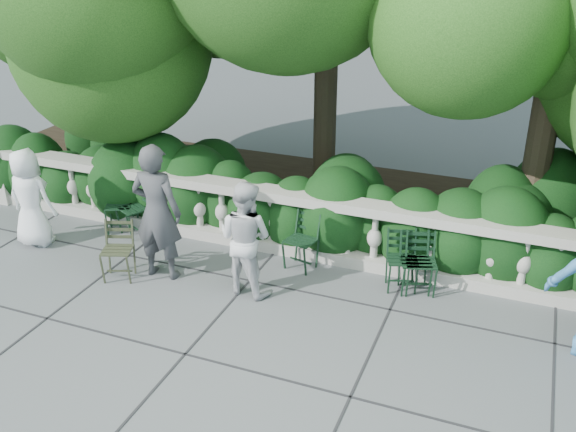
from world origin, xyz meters
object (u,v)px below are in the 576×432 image
at_px(chair_b, 120,235).
at_px(chair_e, 419,297).
at_px(chair_f, 401,294).
at_px(person_casual_man, 245,238).
at_px(chair_c, 295,272).
at_px(chair_a, 127,237).
at_px(person_woman_grey, 157,212).
at_px(chair_weathered, 118,283).
at_px(person_businessman, 30,198).
at_px(chair_d, 415,296).

distance_m(chair_b, chair_e, 4.83).
height_order(chair_f, person_casual_man, person_casual_man).
bearing_deg(person_casual_man, chair_c, -113.32).
xyz_separation_m(chair_a, person_woman_grey, (1.16, -0.82, 0.97)).
height_order(chair_b, chair_f, same).
relative_size(chair_e, chair_f, 1.00).
distance_m(chair_a, person_casual_man, 2.69).
height_order(chair_b, chair_e, same).
height_order(person_woman_grey, person_casual_man, person_woman_grey).
relative_size(chair_e, person_woman_grey, 0.43).
bearing_deg(chair_c, person_casual_man, -110.14).
bearing_deg(chair_weathered, person_casual_man, -3.71).
distance_m(chair_a, chair_b, 0.15).
xyz_separation_m(chair_weathered, person_casual_man, (1.74, 0.51, 0.79)).
distance_m(chair_a, chair_weathered, 1.45).
relative_size(chair_weathered, person_businessman, 0.54).
bearing_deg(person_casual_man, chair_f, -152.36).
relative_size(chair_a, chair_c, 1.00).
distance_m(chair_d, person_casual_man, 2.41).
bearing_deg(chair_c, chair_b, -169.28).
xyz_separation_m(chair_a, chair_f, (4.44, -0.08, 0.00)).
bearing_deg(chair_weathered, chair_a, 99.37).
height_order(chair_f, person_woman_grey, person_woman_grey).
xyz_separation_m(chair_a, chair_e, (4.69, -0.08, 0.00)).
relative_size(chair_d, chair_e, 1.00).
height_order(chair_f, chair_weathered, same).
relative_size(chair_b, chair_c, 1.00).
relative_size(chair_b, person_casual_man, 0.53).
bearing_deg(chair_b, chair_c, -27.21).
distance_m(chair_c, person_businessman, 4.18).
xyz_separation_m(chair_e, person_woman_grey, (-3.52, -0.74, 0.97)).
distance_m(chair_c, person_woman_grey, 2.13).
relative_size(person_woman_grey, person_casual_man, 1.23).
relative_size(chair_c, chair_f, 1.00).
bearing_deg(chair_b, chair_e, -26.92).
xyz_separation_m(person_woman_grey, person_casual_man, (1.29, 0.06, -0.18)).
height_order(chair_d, person_businessman, person_businessman).
bearing_deg(chair_b, chair_f, -27.05).
xyz_separation_m(chair_d, person_businessman, (-5.79, -0.62, 0.77)).
distance_m(chair_e, person_woman_grey, 3.73).
xyz_separation_m(chair_b, chair_d, (4.77, -0.10, 0.00)).
bearing_deg(person_woman_grey, chair_a, -38.08).
bearing_deg(chair_c, chair_weathered, -138.91).
bearing_deg(chair_c, chair_f, 11.19).
distance_m(chair_c, person_casual_man, 1.14).
height_order(chair_b, person_woman_grey, person_woman_grey).
bearing_deg(person_businessman, chair_e, -175.76).
distance_m(chair_f, person_woman_grey, 3.50).
distance_m(chair_e, person_businessman, 5.93).
height_order(chair_c, chair_f, same).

